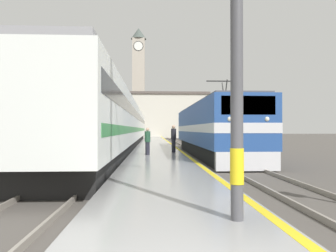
{
  "coord_description": "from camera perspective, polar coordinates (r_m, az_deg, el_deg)",
  "views": [
    {
      "loc": [
        -0.45,
        -3.16,
        1.85
      ],
      "look_at": [
        0.96,
        24.17,
        2.12
      ],
      "focal_mm": 35.0,
      "sensor_mm": 36.0,
      "label": 1
    }
  ],
  "objects": [
    {
      "name": "second_waiting_passenger",
      "position": [
        19.49,
        -3.59,
        -2.57
      ],
      "size": [
        0.34,
        0.34,
        1.61
      ],
      "color": "#23232D",
      "rests_on": "platform"
    },
    {
      "name": "platform",
      "position": [
        28.22,
        -2.03,
        -4.0
      ],
      "size": [
        3.54,
        140.0,
        0.34
      ],
      "color": "#999999",
      "rests_on": "ground"
    },
    {
      "name": "rail_track_far",
      "position": [
        28.35,
        -8.35,
        -4.25
      ],
      "size": [
        2.84,
        140.0,
        0.16
      ],
      "color": "#514C47",
      "rests_on": "ground"
    },
    {
      "name": "person_on_platform",
      "position": [
        21.5,
        0.98,
        -2.09
      ],
      "size": [
        0.34,
        0.34,
        1.79
      ],
      "color": "#23232D",
      "rests_on": "platform"
    },
    {
      "name": "passenger_train",
      "position": [
        34.17,
        -7.41,
        0.09
      ],
      "size": [
        2.92,
        53.2,
        4.18
      ],
      "color": "black",
      "rests_on": "ground"
    },
    {
      "name": "clock_tower",
      "position": [
        83.78,
        -5.15,
        8.05
      ],
      "size": [
        3.85,
        3.85,
        27.46
      ],
      "color": "#ADA393",
      "rests_on": "ground"
    },
    {
      "name": "ground_plane",
      "position": [
        33.22,
        -2.17,
        -3.77
      ],
      "size": [
        200.0,
        200.0,
        0.0
      ],
      "primitive_type": "plane",
      "color": "#514C47"
    },
    {
      "name": "rail_track_near",
      "position": [
        28.51,
        5.31,
        -4.23
      ],
      "size": [
        2.83,
        140.0,
        0.16
      ],
      "color": "#514C47",
      "rests_on": "ground"
    },
    {
      "name": "locomotive_train",
      "position": [
        22.8,
        7.37,
        -0.6
      ],
      "size": [
        2.92,
        17.96,
        4.56
      ],
      "color": "black",
      "rests_on": "ground"
    },
    {
      "name": "station_building",
      "position": [
        72.68,
        -3.51,
        1.84
      ],
      "size": [
        26.41,
        9.01,
        9.8
      ],
      "color": "beige",
      "rests_on": "ground"
    }
  ]
}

